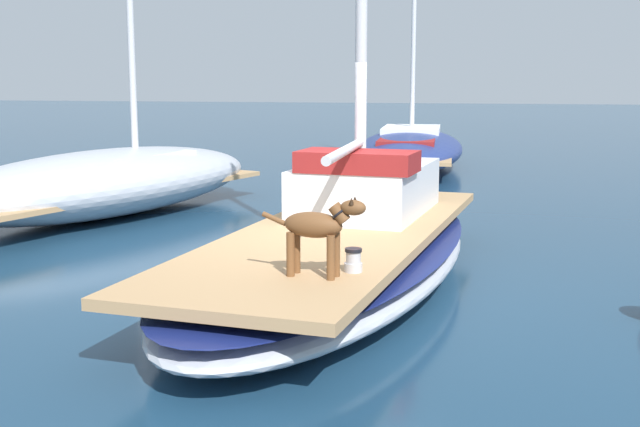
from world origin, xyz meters
The scene contains 7 objects.
ground_plane centered at (0.00, 0.00, 0.00)m, with size 120.00×120.00×0.00m, color navy.
sailboat_main centered at (0.00, 0.00, 0.34)m, with size 3.44×7.50×0.66m.
cabin_house centered at (0.16, 1.11, 1.01)m, with size 1.68×2.39×0.84m.
dog_brown centered at (0.21, -2.13, 1.08)m, with size 0.94×0.30×0.70m.
deck_winch centered at (0.47, -1.90, 0.76)m, with size 0.16×0.16×0.21m.
moored_boat_far_astern centered at (-0.24, 12.13, 0.51)m, with size 2.91×7.58×6.99m.
moored_boat_port_side centered at (-4.66, 4.01, 0.58)m, with size 4.63×7.23×5.97m.
Camera 1 is at (1.53, -8.74, 2.36)m, focal length 45.79 mm.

